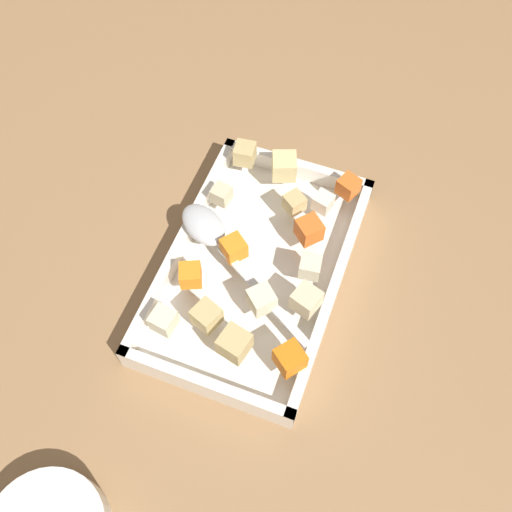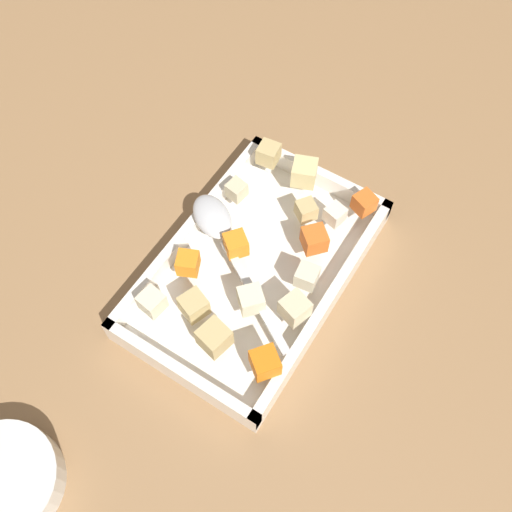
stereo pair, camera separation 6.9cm
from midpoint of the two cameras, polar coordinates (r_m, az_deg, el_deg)
ground_plane at (r=0.73m, az=-4.35°, el=-2.71°), size 4.00×4.00×0.00m
baking_dish at (r=0.72m, az=-2.72°, el=-1.78°), size 0.33×0.21×0.04m
carrot_chunk_corner_sw at (r=0.68m, az=-9.39°, el=-2.14°), size 0.03×0.03×0.03m
carrot_chunk_near_right at (r=0.75m, az=6.53°, el=6.66°), size 0.03×0.03×0.02m
carrot_chunk_near_left at (r=0.69m, az=-5.05°, el=0.54°), size 0.04×0.04×0.03m
carrot_chunk_near_spoon at (r=0.70m, az=2.52°, el=2.38°), size 0.04×0.04×0.03m
carrot_chunk_heap_side at (r=0.63m, az=0.23°, el=-10.42°), size 0.04×0.04×0.03m
potato_chunk_center at (r=0.76m, az=0.20°, el=8.67°), size 0.04×0.04×0.03m
potato_chunk_far_right at (r=0.77m, az=-3.69°, el=9.90°), size 0.03×0.03×0.03m
potato_chunk_mid_left at (r=0.66m, az=2.02°, el=-4.65°), size 0.04×0.04×0.03m
potato_chunk_far_left at (r=0.66m, az=-2.44°, el=-4.61°), size 0.04×0.04×0.03m
potato_chunk_under_handle at (r=0.64m, az=-5.27°, el=-8.94°), size 0.04×0.04×0.03m
potato_chunk_mid_right at (r=0.74m, az=-6.10°, el=5.86°), size 0.03×0.03×0.02m
potato_chunk_corner_ne at (r=0.66m, az=-12.12°, el=-6.52°), size 0.03×0.03×0.03m
potato_chunk_heap_top at (r=0.73m, az=1.12°, el=5.08°), size 0.03×0.03×0.02m
potato_chunk_back_center at (r=0.65m, az=-7.94°, el=-6.19°), size 0.04×0.04×0.03m
parsnip_chunk_corner_nw at (r=0.68m, az=2.53°, el=-1.33°), size 0.03×0.03×0.02m
parsnip_chunk_rim_edge at (r=0.73m, az=3.98°, el=5.14°), size 0.03×0.03×0.02m
serving_spoon at (r=0.71m, az=-7.33°, el=2.09°), size 0.14×0.21×0.02m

